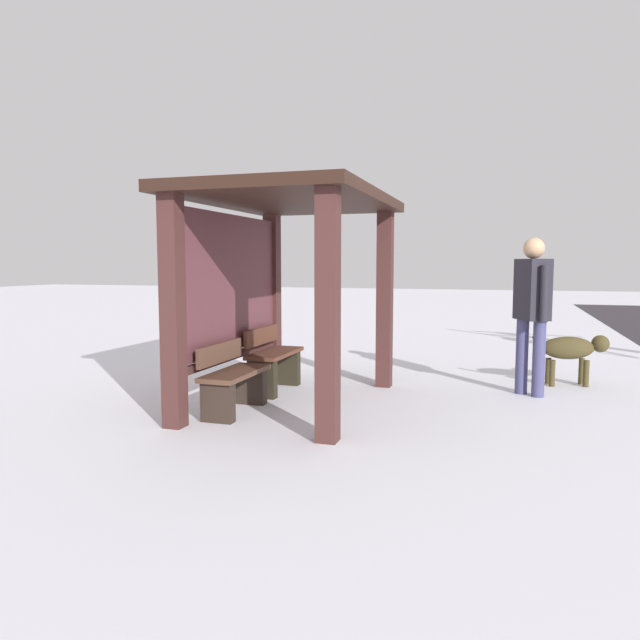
{
  "coord_description": "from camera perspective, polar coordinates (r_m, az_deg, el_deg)",
  "views": [
    {
      "loc": [
        -5.92,
        -2.18,
        1.52
      ],
      "look_at": [
        0.06,
        -0.27,
        0.92
      ],
      "focal_mm": 33.07,
      "sensor_mm": 36.0,
      "label": 1
    }
  ],
  "objects": [
    {
      "name": "bench_left_inside",
      "position": [
        6.11,
        -8.38,
        -5.92
      ],
      "size": [
        0.98,
        0.38,
        0.71
      ],
      "color": "brown",
      "rests_on": "ground"
    },
    {
      "name": "dog",
      "position": [
        7.99,
        23.24,
        -2.67
      ],
      "size": [
        0.4,
        0.92,
        0.64
      ],
      "color": "#463C20",
      "rests_on": "ground"
    },
    {
      "name": "ground_plane",
      "position": [
        6.48,
        -2.48,
        -8.08
      ],
      "size": [
        60.0,
        60.0,
        0.0
      ],
      "primitive_type": "plane",
      "color": "silver"
    },
    {
      "name": "bench_center_inside",
      "position": [
        7.07,
        -4.54,
        -4.12
      ],
      "size": [
        0.98,
        0.38,
        0.76
      ],
      "color": "brown",
      "rests_on": "ground"
    },
    {
      "name": "person_walking",
      "position": [
        7.16,
        19.83,
        1.54
      ],
      "size": [
        0.59,
        0.42,
        1.81
      ],
      "color": "#27252E",
      "rests_on": "ground"
    },
    {
      "name": "bus_shelter",
      "position": [
        6.37,
        -4.09,
        7.09
      ],
      "size": [
        2.79,
        1.87,
        2.26
      ],
      "color": "#452522",
      "rests_on": "ground"
    }
  ]
}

